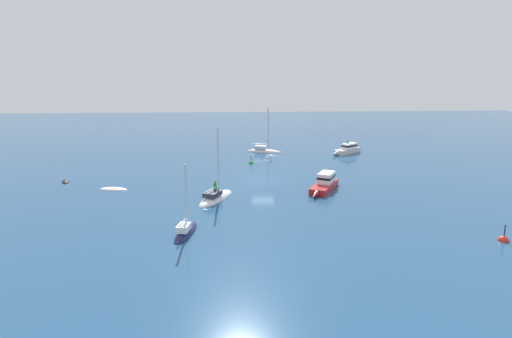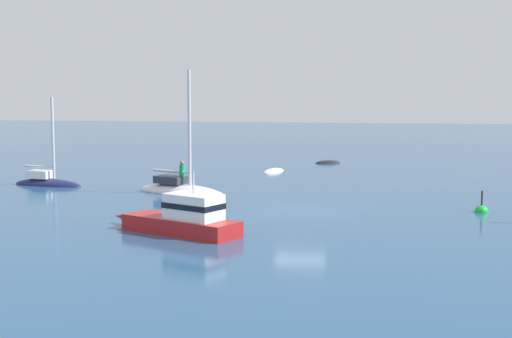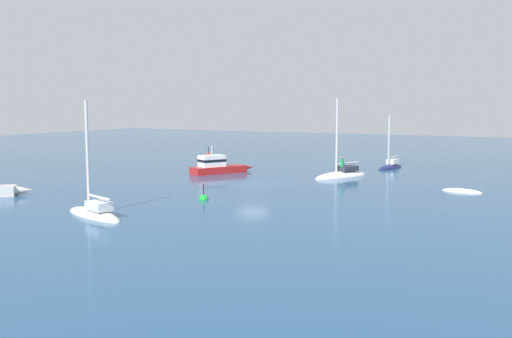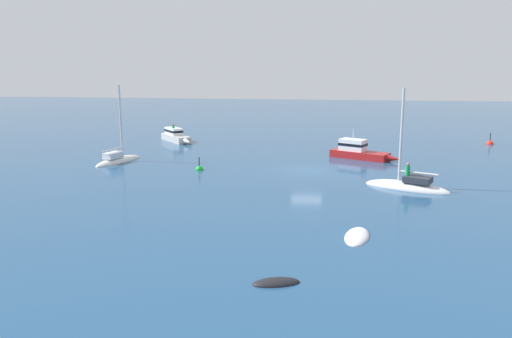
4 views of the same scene
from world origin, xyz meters
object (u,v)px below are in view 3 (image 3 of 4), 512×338
(cabin_cruiser, at_px, (218,166))
(mooring_buoy, at_px, (204,199))
(skiff, at_px, (462,192))
(sailboat, at_px, (390,167))
(sloop, at_px, (94,213))
(channel_buoy, at_px, (209,156))
(yacht, at_px, (341,175))

(cabin_cruiser, relative_size, mooring_buoy, 4.57)
(skiff, xyz_separation_m, mooring_buoy, (-15.14, -12.02, 0.01))
(sailboat, distance_m, cabin_cruiser, 17.79)
(sloop, xyz_separation_m, channel_buoy, (-15.06, 35.93, -0.16))
(cabin_cruiser, xyz_separation_m, mooring_buoy, (7.12, -13.35, -0.66))
(yacht, relative_size, sloop, 1.04)
(yacht, relative_size, cabin_cruiser, 1.18)
(skiff, xyz_separation_m, cabin_cruiser, (-22.26, 1.32, 0.67))
(sloop, height_order, mooring_buoy, sloop)
(yacht, relative_size, mooring_buoy, 5.39)
(sailboat, height_order, channel_buoy, sailboat)
(skiff, height_order, cabin_cruiser, cabin_cruiser)
(sloop, bearing_deg, channel_buoy, -48.18)
(sloop, height_order, cabin_cruiser, sloop)
(sailboat, bearing_deg, mooring_buoy, -3.17)
(skiff, height_order, sailboat, sailboat)
(yacht, height_order, mooring_buoy, yacht)
(skiff, distance_m, sloop, 26.63)
(sailboat, bearing_deg, yacht, -2.03)
(sailboat, relative_size, yacht, 0.77)
(skiff, xyz_separation_m, sloop, (-17.53, -20.04, 0.17))
(skiff, bearing_deg, cabin_cruiser, 6.65)
(cabin_cruiser, distance_m, mooring_buoy, 15.14)
(skiff, distance_m, mooring_buoy, 19.33)
(sailboat, relative_size, mooring_buoy, 4.16)
(cabin_cruiser, bearing_deg, sailboat, -20.98)
(skiff, distance_m, sailboat, 15.76)
(skiff, xyz_separation_m, yacht, (-10.92, 4.09, 0.14))
(yacht, height_order, sloop, yacht)
(channel_buoy, xyz_separation_m, mooring_buoy, (17.45, -27.91, 0.00))
(sloop, distance_m, channel_buoy, 38.96)
(skiff, relative_size, cabin_cruiser, 0.49)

